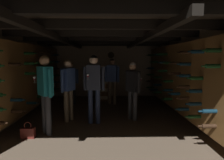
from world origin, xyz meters
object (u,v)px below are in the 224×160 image
(person_guest_far_right, at_px, (112,77))
(person_guest_mid_right, at_px, (133,86))
(wine_crate_stack, at_px, (104,89))
(person_guest_near_left, at_px, (45,86))
(display_bottle, at_px, (104,75))
(person_guest_far_left, at_px, (71,79))
(person_guest_mid_left, at_px, (68,84))
(person_host_center, at_px, (94,82))
(handbag, at_px, (28,133))

(person_guest_far_right, height_order, person_guest_mid_right, person_guest_far_right)
(wine_crate_stack, height_order, person_guest_mid_right, person_guest_mid_right)
(person_guest_near_left, bearing_deg, display_bottle, 69.43)
(person_guest_far_right, xyz_separation_m, person_guest_near_left, (-1.51, -2.74, 0.06))
(person_guest_mid_right, relative_size, person_guest_far_left, 1.01)
(person_guest_mid_right, bearing_deg, person_guest_mid_left, -177.99)
(person_host_center, bearing_deg, person_guest_mid_right, 15.39)
(person_host_center, xyz_separation_m, person_guest_far_right, (0.51, 2.08, -0.06))
(person_guest_mid_right, bearing_deg, person_host_center, -164.61)
(person_guest_mid_right, xyz_separation_m, person_guest_far_left, (-1.99, 1.81, -0.02))
(handbag, bearing_deg, person_guest_near_left, 33.88)
(person_guest_far_right, bearing_deg, wine_crate_stack, 119.36)
(display_bottle, xyz_separation_m, person_guest_far_left, (-1.18, -0.49, -0.12))
(person_guest_mid_right, height_order, person_guest_mid_left, person_guest_mid_left)
(wine_crate_stack, relative_size, person_guest_mid_left, 0.55)
(person_guest_near_left, height_order, handbag, person_guest_near_left)
(wine_crate_stack, bearing_deg, person_host_center, -94.23)
(person_guest_mid_left, height_order, handbag, person_guest_mid_left)
(wine_crate_stack, bearing_deg, person_guest_far_right, -60.64)
(person_guest_far_right, distance_m, handbag, 3.60)
(person_guest_mid_left, relative_size, handbag, 4.73)
(display_bottle, distance_m, handbag, 3.90)
(person_guest_far_left, relative_size, person_guest_mid_left, 0.94)
(display_bottle, height_order, person_guest_far_right, person_guest_far_right)
(wine_crate_stack, distance_m, handbag, 3.86)
(display_bottle, xyz_separation_m, handbag, (-1.54, -3.46, -0.92))
(display_bottle, xyz_separation_m, person_guest_far_right, (0.30, -0.50, -0.03))
(person_host_center, bearing_deg, person_guest_far_right, 76.18)
(person_guest_near_left, xyz_separation_m, person_guest_mid_right, (2.02, 0.94, -0.13))
(person_guest_mid_right, xyz_separation_m, handbag, (-2.35, -1.16, -0.81))
(person_guest_far_left, bearing_deg, person_guest_far_right, -0.54)
(person_host_center, bearing_deg, handbag, -146.42)
(handbag, bearing_deg, display_bottle, 65.96)
(display_bottle, bearing_deg, person_guest_near_left, -110.57)
(wine_crate_stack, relative_size, display_bottle, 2.57)
(wine_crate_stack, relative_size, person_guest_far_right, 0.54)
(person_guest_near_left, bearing_deg, person_guest_mid_left, 70.85)
(wine_crate_stack, height_order, person_host_center, person_host_center)
(person_guest_near_left, distance_m, handbag, 1.02)
(person_guest_far_right, distance_m, person_guest_near_left, 3.13)
(person_guest_near_left, xyz_separation_m, person_guest_mid_left, (0.31, 0.88, -0.07))
(display_bottle, relative_size, person_guest_mid_right, 0.22)
(person_host_center, distance_m, person_guest_mid_right, 1.07)
(wine_crate_stack, relative_size, person_guest_mid_right, 0.58)
(person_guest_far_right, bearing_deg, handbag, -121.85)
(person_guest_far_right, xyz_separation_m, person_guest_mid_right, (0.51, -1.80, -0.07))
(display_bottle, bearing_deg, person_guest_far_left, -157.71)
(person_guest_near_left, bearing_deg, handbag, -146.12)
(handbag, bearing_deg, person_host_center, 33.58)
(display_bottle, distance_m, person_guest_far_right, 0.58)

